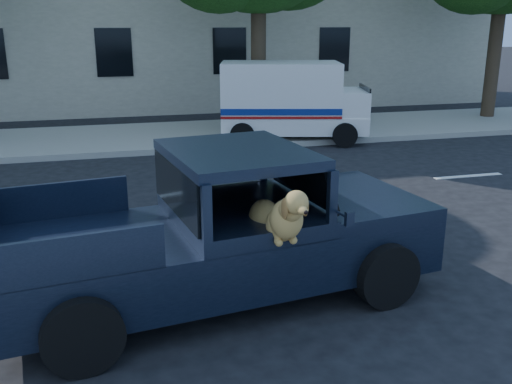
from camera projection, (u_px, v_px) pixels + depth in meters
ground at (75, 287)px, 7.15m from camera, size 120.00×120.00×0.00m
far_sidewalk at (87, 140)px, 15.64m from camera, size 60.00×4.00×0.15m
lane_stripes at (192, 197)px, 10.79m from camera, size 21.60×0.14×0.01m
pickup_truck at (213, 251)px, 6.71m from camera, size 5.26×2.80×1.80m
mail_truck at (290, 107)px, 15.71m from camera, size 4.26×2.82×2.15m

